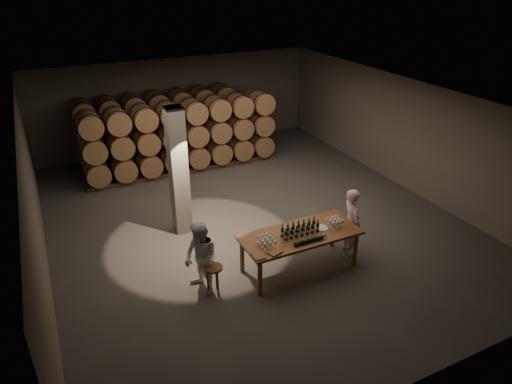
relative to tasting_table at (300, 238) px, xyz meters
name	(u,v)px	position (x,y,z in m)	size (l,w,h in m)	color
room	(179,172)	(-1.80, 2.70, 0.80)	(12.00, 12.00, 12.00)	#4B4846
tasting_table	(300,238)	(0.00, 0.00, 0.00)	(2.60, 1.10, 0.90)	brown
barrel_stack_back	(159,125)	(-0.96, 7.70, 0.40)	(5.48, 0.95, 2.31)	brown
barrel_stack_front	(183,135)	(-0.57, 6.30, 0.40)	(6.26, 0.95, 2.31)	brown
bottle_cluster	(300,230)	(-0.02, -0.01, 0.21)	(0.85, 0.22, 0.30)	black
lying_bottles	(309,241)	(-0.02, -0.38, 0.15)	(0.79, 0.09, 0.09)	black
glass_cluster_left	(266,240)	(-0.85, -0.06, 0.22)	(0.30, 0.41, 0.16)	silver
glass_cluster_right	(335,220)	(0.85, -0.04, 0.23)	(0.31, 0.31, 0.18)	silver
plate	(321,228)	(0.52, -0.01, 0.11)	(0.30, 0.30, 0.02)	white
notebook_near	(275,252)	(-0.84, -0.40, 0.12)	(0.26, 0.21, 0.03)	#8F5F34
notebook_corner	(259,256)	(-1.18, -0.37, 0.12)	(0.21, 0.27, 0.02)	#8F5F34
pen	(280,252)	(-0.73, -0.44, 0.11)	(0.01, 0.01, 0.13)	black
stool	(214,272)	(-1.99, 0.04, -0.28)	(0.38, 0.38, 0.63)	brown
person_man	(351,222)	(1.37, 0.03, 0.02)	(0.60, 0.39, 1.64)	white
person_woman	(201,259)	(-2.18, 0.19, 0.00)	(0.77, 0.60, 1.59)	white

